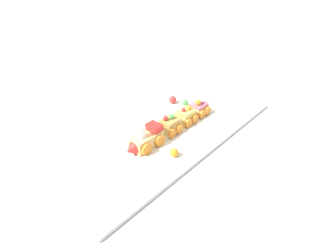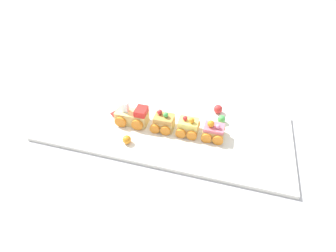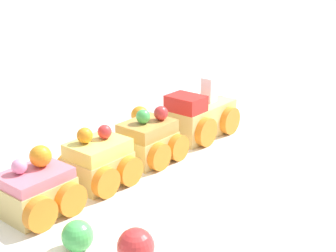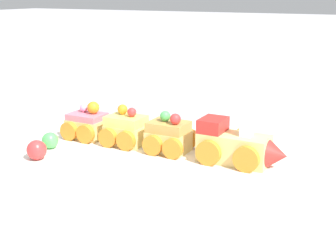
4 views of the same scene
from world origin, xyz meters
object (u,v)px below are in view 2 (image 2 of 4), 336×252
Objects in this scene: cake_car_strawberry at (213,131)px; gumball_red at (218,109)px; cake_train_locomotive at (130,116)px; cake_car_caramel at (163,122)px; cake_car_lemon at (188,127)px; gumball_orange at (127,140)px; gumball_green at (221,119)px.

cake_car_strawberry is 2.25× the size of gumball_red.
cake_train_locomotive reaches higher than gumball_red.
cake_car_caramel is 0.08m from cake_car_lemon.
gumball_orange is 0.32m from gumball_red.
cake_car_lemon is 0.15m from gumball_red.
cake_car_caramel is at bearing -131.29° from gumball_orange.
gumball_green is 0.05m from gumball_red.
gumball_orange is 0.31m from gumball_green.
cake_car_caramel is 0.16m from cake_car_strawberry.
cake_train_locomotive is 1.93× the size of cake_car_strawberry.
cake_car_lemon is 0.08m from cake_car_strawberry.
cake_train_locomotive reaches higher than gumball_orange.
gumball_red is at bearing -121.78° from cake_car_lemon.
cake_car_strawberry is 0.12m from gumball_red.
cake_car_caramel reaches higher than gumball_red.
gumball_green is at bearing -165.10° from cake_train_locomotive.
cake_train_locomotive is 0.29m from gumball_green.
cake_car_strawberry is (-0.16, -0.00, -0.00)m from cake_car_caramel.
gumball_red is (-0.24, -0.22, 0.00)m from gumball_orange.
gumball_orange is (0.16, 0.09, -0.01)m from cake_car_lemon.
cake_car_caramel is at bearing -0.13° from cake_car_strawberry.
gumball_green is (-0.26, -0.17, 0.00)m from gumball_orange.
cake_train_locomotive is 4.90× the size of gumball_green.
cake_train_locomotive is at bearing -0.07° from cake_car_strawberry.
cake_train_locomotive is at bearing 15.37° from gumball_green.
gumball_orange is at bearing 29.38° from cake_car_lemon.
cake_car_strawberry is (-0.08, -0.00, -0.00)m from cake_car_lemon.
cake_train_locomotive reaches higher than cake_car_strawberry.
cake_train_locomotive is 1.93× the size of cake_car_caramel.
cake_car_caramel is 2.25× the size of gumball_red.
cake_car_strawberry is at bearing 78.17° from gumball_green.
cake_car_strawberry is 2.58× the size of gumball_orange.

